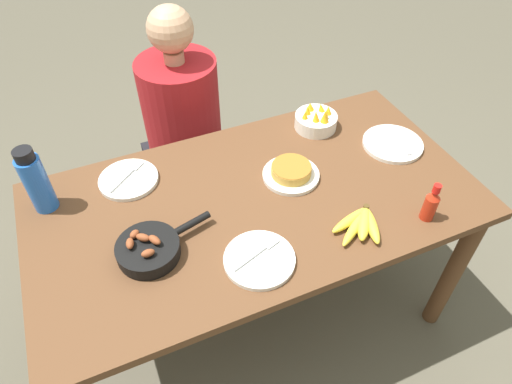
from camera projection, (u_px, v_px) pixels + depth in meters
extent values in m
plane|color=#565142|center=(256.00, 309.00, 2.15)|extent=(14.00, 14.00, 0.00)
cube|color=brown|center=(256.00, 201.00, 1.63)|extent=(1.58, 0.84, 0.03)
cylinder|color=brown|center=(453.00, 271.00, 1.87)|extent=(0.07, 0.07, 0.72)
cylinder|color=brown|center=(64.00, 257.00, 1.92)|extent=(0.07, 0.07, 0.72)
cylinder|color=brown|center=(359.00, 165.00, 2.33)|extent=(0.07, 0.07, 0.72)
ellipsoid|color=yellow|center=(350.00, 220.00, 1.52)|extent=(0.17, 0.08, 0.03)
ellipsoid|color=yellow|center=(355.00, 226.00, 1.50)|extent=(0.18, 0.14, 0.03)
ellipsoid|color=yellow|center=(364.00, 223.00, 1.51)|extent=(0.13, 0.14, 0.04)
ellipsoid|color=yellow|center=(371.00, 225.00, 1.50)|extent=(0.09, 0.16, 0.04)
cylinder|color=#4C3819|center=(366.00, 209.00, 1.55)|extent=(0.02, 0.02, 0.04)
cylinder|color=black|center=(150.00, 254.00, 1.44)|extent=(0.20, 0.20, 0.01)
cylinder|color=black|center=(148.00, 249.00, 1.42)|extent=(0.20, 0.20, 0.04)
cylinder|color=black|center=(192.00, 223.00, 1.48)|extent=(0.13, 0.06, 0.02)
ellipsoid|color=brown|center=(143.00, 237.00, 1.40)|extent=(0.05, 0.05, 0.03)
ellipsoid|color=brown|center=(135.00, 234.00, 1.42)|extent=(0.05, 0.04, 0.03)
ellipsoid|color=brown|center=(148.00, 253.00, 1.36)|extent=(0.04, 0.03, 0.03)
ellipsoid|color=brown|center=(130.00, 243.00, 1.39)|extent=(0.04, 0.05, 0.03)
ellipsoid|color=brown|center=(155.00, 240.00, 1.40)|extent=(0.05, 0.06, 0.03)
cylinder|color=silver|center=(291.00, 175.00, 1.69)|extent=(0.21, 0.21, 0.02)
cylinder|color=gold|center=(291.00, 170.00, 1.67)|extent=(0.15, 0.15, 0.03)
cylinder|color=#9F6624|center=(292.00, 166.00, 1.66)|extent=(0.15, 0.15, 0.00)
cylinder|color=silver|center=(129.00, 180.00, 1.67)|extent=(0.22, 0.22, 0.02)
cylinder|color=#B2B2B7|center=(122.00, 181.00, 1.65)|extent=(0.11, 0.09, 0.01)
cube|color=#B2B2B7|center=(137.00, 166.00, 1.71)|extent=(0.05, 0.05, 0.00)
cylinder|color=silver|center=(393.00, 144.00, 1.82)|extent=(0.24, 0.24, 0.02)
cylinder|color=#B2B2B7|center=(395.00, 137.00, 1.83)|extent=(0.02, 0.13, 0.01)
cube|color=#B2B2B7|center=(407.00, 150.00, 1.77)|extent=(0.03, 0.05, 0.00)
cylinder|color=silver|center=(259.00, 260.00, 1.42)|extent=(0.23, 0.23, 0.02)
cylinder|color=#B2B2B7|center=(250.00, 259.00, 1.40)|extent=(0.13, 0.05, 0.01)
cube|color=#B2B2B7|center=(272.00, 243.00, 1.45)|extent=(0.06, 0.04, 0.00)
cylinder|color=silver|center=(316.00, 121.00, 1.89)|extent=(0.17, 0.17, 0.06)
cone|color=#F4A819|center=(328.00, 111.00, 1.87)|extent=(0.04, 0.04, 0.04)
cone|color=#F4A819|center=(321.00, 108.00, 1.88)|extent=(0.05, 0.05, 0.04)
cone|color=#F4A819|center=(310.00, 107.00, 1.89)|extent=(0.05, 0.04, 0.04)
cone|color=#F4A819|center=(308.00, 111.00, 1.87)|extent=(0.04, 0.05, 0.05)
cone|color=#F4A819|center=(305.00, 115.00, 1.84)|extent=(0.03, 0.03, 0.05)
cone|color=#F4A819|center=(316.00, 117.00, 1.83)|extent=(0.05, 0.05, 0.06)
cone|color=#F4A819|center=(325.00, 117.00, 1.82)|extent=(0.05, 0.04, 0.06)
cone|color=#F4A819|center=(326.00, 115.00, 1.84)|extent=(0.04, 0.04, 0.05)
cylinder|color=blue|center=(37.00, 184.00, 1.51)|extent=(0.08, 0.08, 0.21)
cylinder|color=black|center=(24.00, 155.00, 1.42)|extent=(0.06, 0.06, 0.04)
cylinder|color=#B72814|center=(429.00, 208.00, 1.52)|extent=(0.05, 0.05, 0.09)
cone|color=#B72814|center=(434.00, 195.00, 1.48)|extent=(0.05, 0.05, 0.03)
cylinder|color=red|center=(437.00, 189.00, 1.46)|extent=(0.03, 0.03, 0.03)
cube|color=black|center=(192.00, 186.00, 2.44)|extent=(0.39, 0.39, 0.42)
cylinder|color=maroon|center=(182.00, 113.00, 2.11)|extent=(0.35, 0.35, 0.52)
cylinder|color=tan|center=(174.00, 57.00, 1.91)|extent=(0.09, 0.09, 0.05)
sphere|color=tan|center=(170.00, 29.00, 1.82)|extent=(0.19, 0.19, 0.19)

